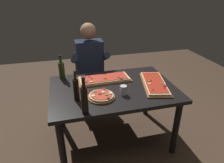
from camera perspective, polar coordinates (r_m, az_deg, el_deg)
The scene contains 11 objects.
ground_plane at distance 2.67m, azimuth 0.28°, elevation -15.85°, with size 6.40×6.40×0.00m, color #4C3828.
dining_table at distance 2.29m, azimuth 0.31°, elevation -3.79°, with size 1.40×0.96×0.74m.
pizza_rectangular_front at distance 2.40m, azimuth -2.26°, elevation 0.72°, with size 0.64×0.28×0.05m.
pizza_rectangular_left at distance 2.34m, azimuth 12.10°, elevation -0.54°, with size 0.40×0.66×0.05m.
pizza_round_far at distance 2.04m, azimuth -3.09°, elevation -4.21°, with size 0.28×0.28×0.05m.
wine_bottle_dark at distance 2.49m, azimuth -14.27°, elevation 3.28°, with size 0.07×0.07×0.30m.
oil_bottle_amber at distance 1.76m, azimuth -7.89°, elevation -5.12°, with size 0.06×0.06×0.36m.
vinegar_bottle_green at distance 1.98m, azimuth -10.25°, elevation -2.22°, with size 0.06×0.06×0.32m.
tumbler_near_camera at distance 2.08m, azimuth 3.27°, elevation -2.53°, with size 0.07×0.07×0.10m.
diner_chair at distance 3.09m, azimuth -6.36°, elevation 1.04°, with size 0.44×0.44×0.87m.
seated_diner at distance 2.88m, azimuth -6.24°, elevation 4.67°, with size 0.53×0.41×1.33m.
Camera 1 is at (-0.51, -1.92, 1.79)m, focal length 31.81 mm.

